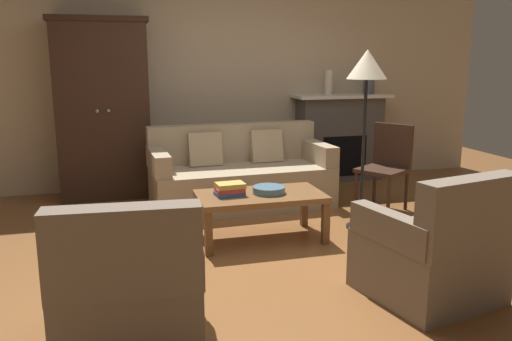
% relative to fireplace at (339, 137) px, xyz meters
% --- Properties ---
extents(ground_plane, '(9.60, 9.60, 0.00)m').
position_rel_fireplace_xyz_m(ground_plane, '(-1.55, -2.30, -0.57)').
color(ground_plane, brown).
extents(back_wall, '(7.20, 0.10, 2.80)m').
position_rel_fireplace_xyz_m(back_wall, '(-1.55, 0.25, 0.83)').
color(back_wall, beige).
rests_on(back_wall, ground).
extents(fireplace, '(1.26, 0.48, 1.12)m').
position_rel_fireplace_xyz_m(fireplace, '(0.00, 0.00, 0.00)').
color(fireplace, '#4C4947').
rests_on(fireplace, ground).
extents(armoire, '(1.06, 0.57, 2.02)m').
position_rel_fireplace_xyz_m(armoire, '(-2.95, -0.08, 0.44)').
color(armoire, '#382319').
rests_on(armoire, ground).
extents(couch, '(1.95, 0.93, 0.86)m').
position_rel_fireplace_xyz_m(couch, '(-1.55, -0.86, -0.25)').
color(couch, tan).
rests_on(couch, ground).
extents(coffee_table, '(1.10, 0.60, 0.42)m').
position_rel_fireplace_xyz_m(coffee_table, '(-1.65, -1.99, -0.20)').
color(coffee_table, brown).
rests_on(coffee_table, ground).
extents(fruit_bowl, '(0.28, 0.28, 0.06)m').
position_rel_fireplace_xyz_m(fruit_bowl, '(-1.57, -2.00, -0.12)').
color(fruit_bowl, slate).
rests_on(fruit_bowl, coffee_table).
extents(book_stack, '(0.26, 0.19, 0.11)m').
position_rel_fireplace_xyz_m(book_stack, '(-1.92, -1.98, -0.09)').
color(book_stack, '#38569E').
rests_on(book_stack, coffee_table).
extents(mantel_vase_cream, '(0.10, 0.10, 0.31)m').
position_rel_fireplace_xyz_m(mantel_vase_cream, '(-0.18, -0.02, 0.71)').
color(mantel_vase_cream, beige).
rests_on(mantel_vase_cream, fireplace).
extents(mantel_vase_slate, '(0.15, 0.15, 0.21)m').
position_rel_fireplace_xyz_m(mantel_vase_slate, '(0.38, -0.02, 0.66)').
color(mantel_vase_slate, '#565B66').
rests_on(mantel_vase_slate, fireplace).
extents(armchair_near_left, '(0.83, 0.83, 0.88)m').
position_rel_fireplace_xyz_m(armchair_near_left, '(-2.81, -3.47, -0.25)').
color(armchair_near_left, '#756656').
rests_on(armchair_near_left, ground).
extents(armchair_near_right, '(0.91, 0.91, 0.88)m').
position_rel_fireplace_xyz_m(armchair_near_right, '(-0.85, -3.40, -0.25)').
color(armchair_near_right, '#756656').
rests_on(armchair_near_right, ground).
extents(side_chair_wooden, '(0.61, 0.61, 0.90)m').
position_rel_fireplace_xyz_m(side_chair_wooden, '(-0.09, -1.40, -0.06)').
color(side_chair_wooden, '#382319').
rests_on(side_chair_wooden, ground).
extents(floor_lamp, '(0.36, 0.36, 1.65)m').
position_rel_fireplace_xyz_m(floor_lamp, '(-0.65, -1.94, 0.86)').
color(floor_lamp, black).
rests_on(floor_lamp, ground).
extents(dog, '(0.56, 0.31, 0.39)m').
position_rel_fireplace_xyz_m(dog, '(-2.79, -2.16, -0.32)').
color(dog, beige).
rests_on(dog, ground).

